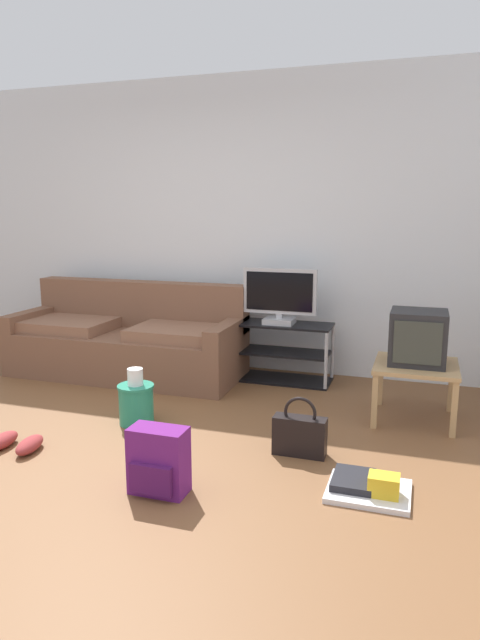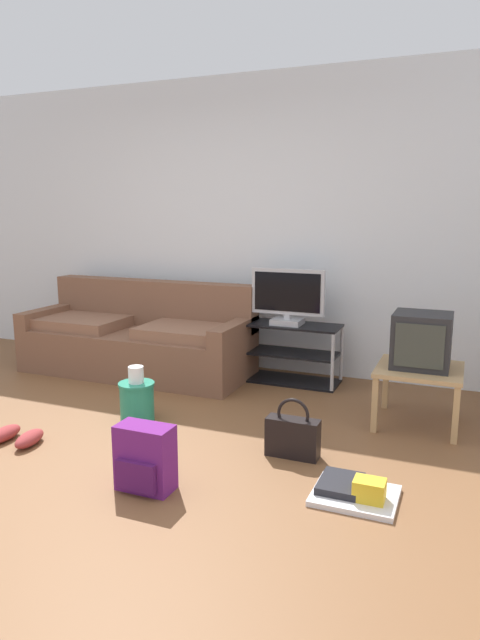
{
  "view_description": "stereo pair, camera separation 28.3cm",
  "coord_description": "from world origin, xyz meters",
  "views": [
    {
      "loc": [
        1.87,
        -2.61,
        1.5
      ],
      "look_at": [
        0.66,
        1.07,
        0.74
      ],
      "focal_mm": 31.46,
      "sensor_mm": 36.0,
      "label": 1
    },
    {
      "loc": [
        2.14,
        -2.51,
        1.5
      ],
      "look_at": [
        0.66,
        1.07,
        0.74
      ],
      "focal_mm": 31.46,
      "sensor_mm": 36.0,
      "label": 2
    }
  ],
  "objects": [
    {
      "name": "couch",
      "position": [
        -0.68,
        1.85,
        0.31
      ],
      "size": [
        2.12,
        0.83,
        0.83
      ],
      "color": "brown",
      "rests_on": "ground_plane"
    },
    {
      "name": "cleaning_bucket",
      "position": [
        -0.01,
        0.75,
        0.17
      ],
      "size": [
        0.26,
        0.26,
        0.4
      ],
      "color": "#238466",
      "rests_on": "ground_plane"
    },
    {
      "name": "floor_tray",
      "position": [
        1.66,
        0.24,
        0.04
      ],
      "size": [
        0.44,
        0.36,
        0.14
      ],
      "color": "silver",
      "rests_on": "ground_plane"
    },
    {
      "name": "crt_tv",
      "position": [
        1.86,
        1.47,
        0.61
      ],
      "size": [
        0.39,
        0.37,
        0.38
      ],
      "color": "#232326",
      "rests_on": "side_table"
    },
    {
      "name": "ground_plane",
      "position": [
        0.0,
        0.0,
        -0.01
      ],
      "size": [
        9.0,
        9.8,
        0.02
      ],
      "primitive_type": "cube",
      "color": "brown"
    },
    {
      "name": "backpack",
      "position": [
        0.59,
        -0.1,
        0.18
      ],
      "size": [
        0.31,
        0.24,
        0.36
      ],
      "rotation": [
        0.0,
        0.0,
        0.1
      ],
      "color": "#661E70",
      "rests_on": "ground_plane"
    },
    {
      "name": "side_table",
      "position": [
        1.86,
        1.45,
        0.36
      ],
      "size": [
        0.58,
        0.58,
        0.42
      ],
      "color": "tan",
      "rests_on": "ground_plane"
    },
    {
      "name": "sneakers_pair",
      "position": [
        -0.52,
        0.12,
        0.04
      ],
      "size": [
        0.35,
        0.28,
        0.09
      ],
      "color": "#993333",
      "rests_on": "ground_plane"
    },
    {
      "name": "wall_back",
      "position": [
        0.0,
        2.45,
        1.35
      ],
      "size": [
        9.0,
        0.1,
        2.7
      ],
      "primitive_type": "cube",
      "color": "silver",
      "rests_on": "ground_plane"
    },
    {
      "name": "flat_tv",
      "position": [
        0.7,
        2.06,
        0.76
      ],
      "size": [
        0.65,
        0.22,
        0.48
      ],
      "color": "#B2B2B7",
      "rests_on": "tv_stand"
    },
    {
      "name": "tv_stand",
      "position": [
        0.7,
        2.08,
        0.26
      ],
      "size": [
        0.92,
        0.37,
        0.52
      ],
      "color": "black",
      "rests_on": "ground_plane"
    },
    {
      "name": "handbag",
      "position": [
        1.2,
        0.6,
        0.13
      ],
      "size": [
        0.33,
        0.12,
        0.38
      ],
      "rotation": [
        0.0,
        0.0,
        0.38
      ],
      "color": "black",
      "rests_on": "ground_plane"
    }
  ]
}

